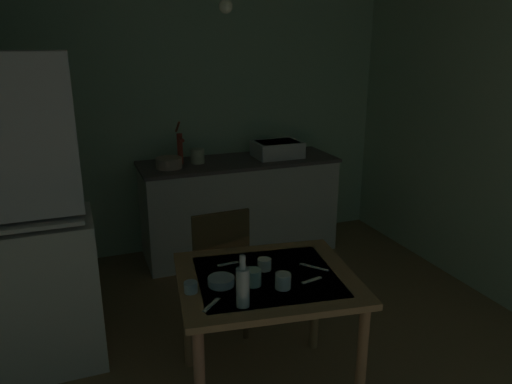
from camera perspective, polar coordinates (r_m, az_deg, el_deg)
The scene contains 22 objects.
ground_plane at distance 3.46m, azimuth 0.90°, elevation -17.69°, with size 4.88×4.88×0.00m, color olive.
wall_back at distance 4.71m, azimuth -7.76°, elevation 7.90°, with size 3.98×0.10×2.44m, color #B6D3B0.
wall_right at distance 4.09m, azimuth 27.94°, elevation 4.58°, with size 0.10×3.82×2.44m, color beige.
hutch_cabinet at distance 3.19m, azimuth -26.96°, elevation -4.38°, with size 0.92×0.52×1.94m.
counter_cabinet at distance 4.65m, azimuth -1.99°, elevation -1.73°, with size 1.85×0.64×0.92m.
sink_basin at distance 4.64m, azimuth 2.53°, elevation 5.11°, with size 0.44×0.34×0.15m.
hand_pump at distance 4.39m, azimuth -8.98°, elevation 5.41°, with size 0.05×0.27×0.39m.
mixing_bowl_counter at distance 4.30m, azimuth -10.26°, elevation 3.41°, with size 0.23×0.23×0.09m, color tan.
stoneware_crock at distance 4.43m, azimuth -6.93°, elevation 4.24°, with size 0.12×0.12×0.13m, color beige.
dining_table at distance 2.73m, azimuth 1.29°, elevation -11.88°, with size 1.07×0.96×0.76m.
chair_far_side at distance 3.30m, azimuth -4.68°, elevation -9.32°, with size 0.42×0.42×0.96m.
serving_bowl_wide at distance 2.58m, azimuth -4.15°, elevation -10.47°, with size 0.14×0.14×0.04m, color #9EB2C6.
teacup_mint at distance 2.53m, azimuth -7.73°, elevation -11.09°, with size 0.07×0.07×0.06m, color #9EB2C6.
mug_dark at distance 2.57m, azimuth -0.37°, elevation -10.05°, with size 0.09×0.09×0.09m, color #ADD1C1.
mug_tall at distance 2.73m, azimuth 0.99°, elevation -8.54°, with size 0.08×0.08×0.06m, color white.
teacup_cream at distance 2.54m, azimuth 3.21°, elevation -10.46°, with size 0.08×0.08×0.08m, color white.
glass_bottle at distance 2.35m, azimuth -1.58°, elevation -11.04°, with size 0.07×0.07×0.27m.
table_knife at distance 2.79m, azimuth 6.89°, elevation -8.80°, with size 0.18×0.02×0.01m, color silver.
teaspoon_near_bowl at distance 2.81m, azimuth -3.35°, elevation -8.47°, with size 0.13×0.02×0.01m, color beige.
teaspoon_by_cup at distance 2.64m, azimuth 6.58°, elevation -10.32°, with size 0.13×0.02×0.01m, color beige.
serving_spoon at distance 2.42m, azimuth -5.31°, elevation -13.15°, with size 0.14×0.02×0.01m, color beige.
pendant_bulb at distance 2.92m, azimuth -3.61°, elevation 21.06°, with size 0.08×0.08×0.08m, color #F9EFCC.
Camera 1 is at (-1.06, -2.62, 1.99)m, focal length 33.83 mm.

